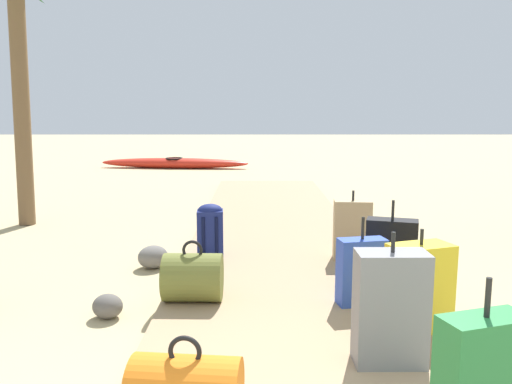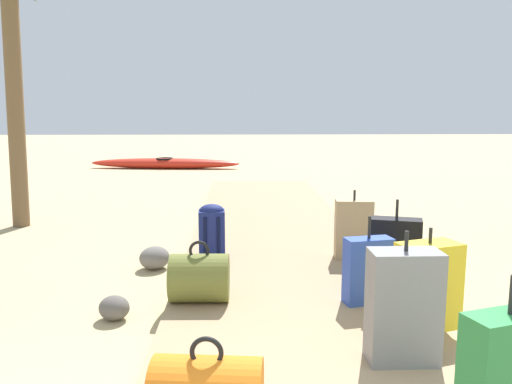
% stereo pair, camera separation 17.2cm
% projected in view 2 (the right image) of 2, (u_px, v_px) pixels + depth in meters
% --- Properties ---
extents(ground_plane, '(60.00, 60.00, 0.00)m').
position_uv_depth(ground_plane, '(281.00, 268.00, 5.23)').
color(ground_plane, tan).
extents(boardwalk, '(2.01, 10.02, 0.08)m').
position_uv_depth(boardwalk, '(275.00, 240.00, 6.21)').
color(boardwalk, tan).
rests_on(boardwalk, ground).
extents(duffel_bag_olive, '(0.47, 0.39, 0.50)m').
position_uv_depth(duffel_bag_olive, '(200.00, 278.00, 4.07)').
color(duffel_bag_olive, olive).
rests_on(duffel_bag_olive, boardwalk).
extents(suitcase_yellow, '(0.48, 0.36, 0.72)m').
position_uv_depth(suitcase_yellow, '(428.00, 286.00, 3.55)').
color(suitcase_yellow, gold).
rests_on(suitcase_yellow, boardwalk).
extents(suitcase_tan, '(0.39, 0.23, 0.71)m').
position_uv_depth(suitcase_tan, '(353.00, 229.00, 5.25)').
color(suitcase_tan, tan).
rests_on(suitcase_tan, boardwalk).
extents(suitcase_black, '(0.46, 0.30, 0.77)m').
position_uv_depth(suitcase_black, '(395.00, 252.00, 4.41)').
color(suitcase_black, black).
rests_on(suitcase_black, boardwalk).
extents(backpack_navy, '(0.28, 0.25, 0.56)m').
position_uv_depth(backpack_navy, '(212.00, 229.00, 5.30)').
color(backpack_navy, navy).
rests_on(backpack_navy, boardwalk).
extents(suitcase_grey, '(0.42, 0.23, 0.81)m').
position_uv_depth(suitcase_grey, '(403.00, 307.00, 3.06)').
color(suitcase_grey, slate).
rests_on(suitcase_grey, boardwalk).
extents(suitcase_blue, '(0.39, 0.23, 0.70)m').
position_uv_depth(suitcase_blue, '(368.00, 270.00, 4.03)').
color(suitcase_blue, '#2847B7').
rests_on(suitcase_blue, boardwalk).
extents(kayak, '(4.23, 0.96, 0.30)m').
position_uv_depth(kayak, '(165.00, 163.00, 14.26)').
color(kayak, red).
rests_on(kayak, ground).
extents(rock_left_mid, '(0.42, 0.43, 0.23)m').
position_uv_depth(rock_left_mid, '(155.00, 258.00, 5.18)').
color(rock_left_mid, slate).
rests_on(rock_left_mid, ground).
extents(rock_left_near, '(0.31, 0.30, 0.19)m').
position_uv_depth(rock_left_near, '(114.00, 308.00, 3.91)').
color(rock_left_near, '#5B5651').
rests_on(rock_left_near, ground).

